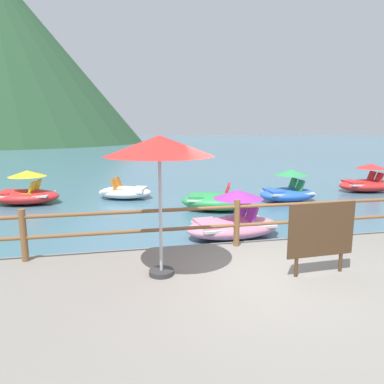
# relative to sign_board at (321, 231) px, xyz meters

# --- Properties ---
(ground_plane) EXTENTS (200.00, 200.00, 0.00)m
(ground_plane) POSITION_rel_sign_board_xyz_m (-0.85, 40.05, -1.13)
(ground_plane) COLOR #477084
(dock_railing) EXTENTS (23.92, 0.12, 0.95)m
(dock_railing) POSITION_rel_sign_board_xyz_m (-0.85, 1.60, -0.15)
(dock_railing) COLOR brown
(dock_railing) RESTS_ON promenade_dock
(sign_board) EXTENTS (1.18, 0.11, 1.19)m
(sign_board) POSITION_rel_sign_board_xyz_m (0.00, 0.00, 0.00)
(sign_board) COLOR beige
(sign_board) RESTS_ON promenade_dock
(beach_umbrella) EXTENTS (1.70, 1.70, 2.24)m
(beach_umbrella) POSITION_rel_sign_board_xyz_m (-2.51, 0.50, 1.32)
(beach_umbrella) COLOR #B2B2B7
(beach_umbrella) RESTS_ON promenade_dock
(pedal_boat_0) EXTENTS (2.56, 1.73, 1.24)m
(pedal_boat_0) POSITION_rel_sign_board_xyz_m (-6.50, 8.78, -0.71)
(pedal_boat_0) COLOR red
(pedal_boat_0) RESTS_ON ground
(pedal_boat_1) EXTENTS (2.71, 2.08, 0.91)m
(pedal_boat_1) POSITION_rel_sign_board_xyz_m (0.09, 6.39, -0.82)
(pedal_boat_1) COLOR green
(pedal_boat_1) RESTS_ON ground
(pedal_boat_2) EXTENTS (2.62, 1.57, 1.24)m
(pedal_boat_2) POSITION_rel_sign_board_xyz_m (7.60, 8.44, -0.72)
(pedal_boat_2) COLOR red
(pedal_boat_2) RESTS_ON ground
(pedal_boat_3) EXTENTS (2.42, 1.92, 0.82)m
(pedal_boat_3) POSITION_rel_sign_board_xyz_m (-2.89, 9.10, -0.88)
(pedal_boat_3) COLOR white
(pedal_boat_3) RESTS_ON ground
(pedal_boat_6) EXTENTS (2.19, 1.36, 1.23)m
(pedal_boat_6) POSITION_rel_sign_board_xyz_m (3.18, 7.23, -0.71)
(pedal_boat_6) COLOR blue
(pedal_boat_6) RESTS_ON ground
(pedal_boat_7) EXTENTS (2.60, 1.58, 1.22)m
(pedal_boat_7) POSITION_rel_sign_board_xyz_m (-0.31, 3.38, -0.73)
(pedal_boat_7) COLOR pink
(pedal_boat_7) RESTS_ON ground
(cliff_headland) EXTENTS (55.86, 55.86, 34.18)m
(cliff_headland) POSITION_rel_sign_board_xyz_m (-24.08, 71.55, 14.91)
(cliff_headland) COLOR #284C2D
(cliff_headland) RESTS_ON ground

